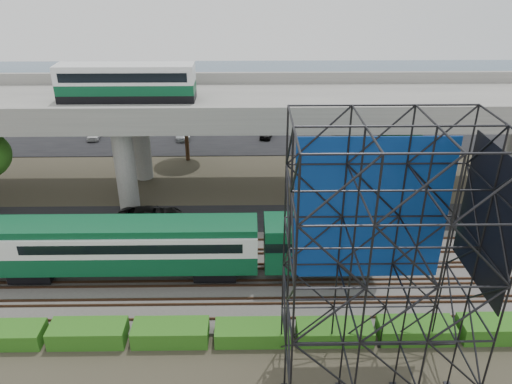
{
  "coord_description": "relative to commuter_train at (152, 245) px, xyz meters",
  "views": [
    {
      "loc": [
        0.84,
        -27.62,
        21.85
      ],
      "look_at": [
        1.35,
        6.0,
        4.95
      ],
      "focal_mm": 35.0,
      "sensor_mm": 36.0,
      "label": 1
    }
  ],
  "objects": [
    {
      "name": "parking_lot",
      "position": [
        6.01,
        32.0,
        -2.84
      ],
      "size": [
        90.0,
        18.0,
        0.08
      ],
      "primitive_type": "cube",
      "color": "black",
      "rests_on": "ground"
    },
    {
      "name": "service_road",
      "position": [
        6.01,
        8.5,
        -2.84
      ],
      "size": [
        90.0,
        5.0,
        0.08
      ],
      "primitive_type": "cube",
      "color": "black",
      "rests_on": "ground"
    },
    {
      "name": "suv",
      "position": [
        -1.56,
        7.55,
        -2.01
      ],
      "size": [
        5.83,
        2.91,
        1.59
      ],
      "primitive_type": "imported",
      "rotation": [
        0.0,
        0.0,
        1.62
      ],
      "color": "black",
      "rests_on": "service_road"
    },
    {
      "name": "hedge_strip",
      "position": [
        7.01,
        -6.3,
        -2.32
      ],
      "size": [
        34.6,
        1.8,
        1.2
      ],
      "color": "#265D15",
      "rests_on": "ground"
    },
    {
      "name": "trees",
      "position": [
        1.34,
        14.17,
        2.69
      ],
      "size": [
        40.94,
        16.94,
        7.69
      ],
      "color": "#382314",
      "rests_on": "ground"
    },
    {
      "name": "ballast_bed",
      "position": [
        6.01,
        0.0,
        -2.78
      ],
      "size": [
        90.0,
        12.0,
        0.2
      ],
      "primitive_type": "cube",
      "color": "slate",
      "rests_on": "ground"
    },
    {
      "name": "scaffold_tower",
      "position": [
        13.21,
        -9.98,
        4.59
      ],
      "size": [
        9.36,
        6.36,
        15.0
      ],
      "color": "black",
      "rests_on": "ground"
    },
    {
      "name": "overpass",
      "position": [
        5.28,
        14.0,
        5.33
      ],
      "size": [
        80.0,
        12.0,
        12.4
      ],
      "color": "#9E9B93",
      "rests_on": "ground"
    },
    {
      "name": "commuter_train",
      "position": [
        0.0,
        0.0,
        0.0
      ],
      "size": [
        29.3,
        3.06,
        4.3
      ],
      "color": "black",
      "rests_on": "rail_tracks"
    },
    {
      "name": "parked_cars",
      "position": [
        6.87,
        31.78,
        -2.18
      ],
      "size": [
        35.73,
        9.65,
        1.32
      ],
      "color": "silver",
      "rests_on": "parking_lot"
    },
    {
      "name": "harbor_water",
      "position": [
        6.01,
        54.0,
        -2.87
      ],
      "size": [
        140.0,
        40.0,
        0.03
      ],
      "primitive_type": "cube",
      "color": "#415A6B",
      "rests_on": "ground"
    },
    {
      "name": "ground",
      "position": [
        6.01,
        -2.0,
        -2.88
      ],
      "size": [
        140.0,
        140.0,
        0.0
      ],
      "primitive_type": "plane",
      "color": "#474233",
      "rests_on": "ground"
    },
    {
      "name": "rail_tracks",
      "position": [
        6.01,
        -0.0,
        -2.6
      ],
      "size": [
        90.0,
        9.52,
        0.16
      ],
      "color": "#472D1E",
      "rests_on": "ballast_bed"
    }
  ]
}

